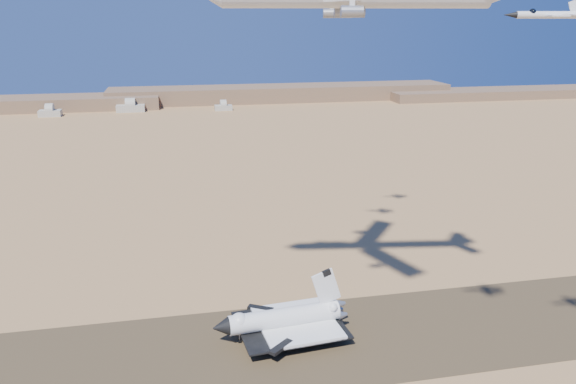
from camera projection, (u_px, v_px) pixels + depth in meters
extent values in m
plane|color=tan|center=(240.00, 350.00, 169.80)|extent=(1200.00, 1200.00, 0.00)
cube|color=#4B3D25|center=(240.00, 350.00, 169.79)|extent=(600.00, 50.00, 0.06)
cube|color=brown|center=(283.00, 93.00, 695.90)|extent=(420.00, 60.00, 18.00)
cube|color=brown|center=(500.00, 93.00, 723.05)|extent=(300.00, 60.00, 11.00)
cube|color=#ACA898|center=(50.00, 113.00, 581.72)|extent=(22.00, 14.00, 6.50)
cube|color=#ACA898|center=(131.00, 108.00, 611.11)|extent=(30.00, 15.00, 7.50)
cube|color=#ACA898|center=(223.00, 108.00, 621.40)|extent=(19.00, 12.50, 5.50)
cylinder|color=white|center=(283.00, 318.00, 175.75)|extent=(35.23, 9.35, 6.09)
cone|color=black|center=(221.00, 327.00, 170.19)|extent=(5.42, 6.22, 5.79)
sphere|color=white|center=(239.00, 322.00, 171.52)|extent=(5.66, 5.66, 5.66)
cube|color=white|center=(297.00, 322.00, 177.71)|extent=(26.29, 28.25, 0.98)
cube|color=black|center=(290.00, 325.00, 177.24)|extent=(34.96, 29.07, 0.54)
cube|color=white|center=(326.00, 287.00, 177.24)|extent=(10.11, 1.71, 12.53)
cylinder|color=gray|center=(240.00, 338.00, 173.18)|extent=(0.39, 0.39, 3.48)
cylinder|color=black|center=(240.00, 341.00, 173.52)|extent=(1.24, 0.60, 1.20)
cylinder|color=gray|center=(309.00, 337.00, 174.02)|extent=(0.39, 0.39, 3.48)
cylinder|color=black|center=(309.00, 340.00, 174.36)|extent=(1.24, 0.60, 1.20)
cylinder|color=gray|center=(298.00, 319.00, 183.96)|extent=(0.39, 0.39, 3.48)
cylinder|color=black|center=(298.00, 323.00, 184.30)|extent=(1.24, 0.60, 1.20)
cube|color=silver|center=(354.00, 2.00, 166.01)|extent=(26.54, 31.02, 0.74)
cylinder|color=gray|center=(354.00, 12.00, 141.57)|extent=(5.63, 3.51, 2.74)
cylinder|color=gray|center=(352.00, 11.00, 132.41)|extent=(5.63, 3.51, 2.74)
cylinder|color=gray|center=(343.00, 13.00, 159.69)|extent=(5.63, 3.51, 2.74)
cylinder|color=gray|center=(332.00, 13.00, 168.65)|extent=(5.63, 3.51, 2.74)
imported|color=#E0530D|center=(312.00, 341.00, 172.77)|extent=(0.64, 0.78, 1.83)
imported|color=#E0530D|center=(310.00, 343.00, 171.75)|extent=(1.03, 1.02, 1.89)
imported|color=#E0530D|center=(317.00, 342.00, 172.53)|extent=(1.13, 1.08, 1.77)
cylinder|color=silver|center=(548.00, 15.00, 112.85)|extent=(12.36, 4.17, 1.44)
cone|color=black|center=(510.00, 15.00, 113.01)|extent=(2.91, 1.90, 1.34)
sphere|color=black|center=(532.00, 12.00, 112.77)|extent=(1.44, 1.44, 1.44)
cube|color=silver|center=(553.00, 16.00, 112.89)|extent=(5.35, 8.83, 0.26)
cube|color=silver|center=(573.00, 15.00, 112.75)|extent=(3.36, 5.52, 0.21)
cube|color=silver|center=(575.00, 7.00, 112.32)|extent=(3.09, 0.95, 3.48)
cylinder|color=silver|center=(366.00, 5.00, 195.42)|extent=(11.28, 4.28, 1.32)
cone|color=black|center=(347.00, 5.00, 195.84)|extent=(2.69, 1.83, 1.23)
sphere|color=black|center=(358.00, 4.00, 195.45)|extent=(1.32, 1.32, 1.32)
cube|color=silver|center=(369.00, 6.00, 195.42)|extent=(5.19, 8.16, 0.24)
cube|color=silver|center=(380.00, 5.00, 195.13)|extent=(3.26, 5.11, 0.19)
cube|color=silver|center=(381.00, 1.00, 194.73)|extent=(2.82, 0.98, 3.20)
cylinder|color=silver|center=(390.00, 4.00, 218.47)|extent=(10.94, 2.99, 1.27)
cone|color=black|center=(373.00, 4.00, 218.20)|extent=(2.51, 1.54, 1.18)
sphere|color=black|center=(383.00, 2.00, 218.23)|extent=(1.27, 1.27, 1.27)
cube|color=silver|center=(392.00, 4.00, 218.56)|extent=(4.29, 7.67, 0.23)
cube|color=silver|center=(401.00, 4.00, 218.66)|extent=(2.69, 4.79, 0.18)
cube|color=silver|center=(402.00, 0.00, 218.29)|extent=(2.74, 0.66, 3.07)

